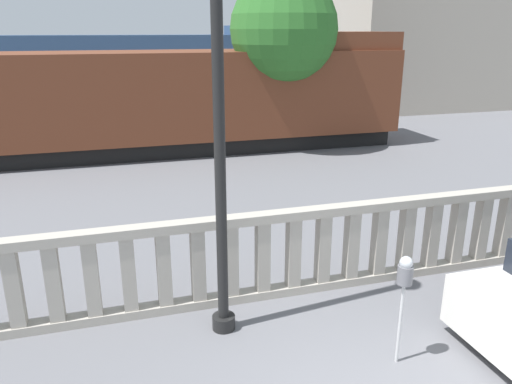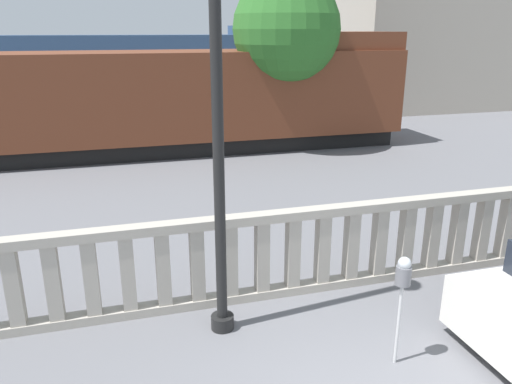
{
  "view_description": "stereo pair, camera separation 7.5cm",
  "coord_description": "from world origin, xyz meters",
  "px_view_note": "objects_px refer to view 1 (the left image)",
  "views": [
    {
      "loc": [
        -2.58,
        -3.28,
        4.03
      ],
      "look_at": [
        -0.31,
        4.39,
        1.42
      ],
      "focal_mm": 35.0,
      "sensor_mm": 36.0,
      "label": 1
    },
    {
      "loc": [
        -2.51,
        -3.31,
        4.03
      ],
      "look_at": [
        -0.31,
        4.39,
        1.42
      ],
      "focal_mm": 35.0,
      "sensor_mm": 36.0,
      "label": 2
    }
  ],
  "objects_px": {
    "parking_meter": "(405,278)",
    "train_far": "(119,63)",
    "lamppost": "(218,71)",
    "train_near": "(97,103)",
    "tree_left": "(284,30)"
  },
  "relations": [
    {
      "from": "lamppost",
      "to": "train_far",
      "type": "distance_m",
      "value": 29.28
    },
    {
      "from": "train_far",
      "to": "tree_left",
      "type": "height_order",
      "value": "tree_left"
    },
    {
      "from": "parking_meter",
      "to": "train_near",
      "type": "height_order",
      "value": "train_near"
    },
    {
      "from": "lamppost",
      "to": "parking_meter",
      "type": "relative_size",
      "value": 4.17
    },
    {
      "from": "lamppost",
      "to": "parking_meter",
      "type": "xyz_separation_m",
      "value": [
        1.95,
        -1.35,
        -2.37
      ]
    },
    {
      "from": "parking_meter",
      "to": "train_near",
      "type": "distance_m",
      "value": 12.86
    },
    {
      "from": "tree_left",
      "to": "lamppost",
      "type": "bearing_deg",
      "value": -113.53
    },
    {
      "from": "train_near",
      "to": "tree_left",
      "type": "xyz_separation_m",
      "value": [
        6.11,
        -0.75,
        2.25
      ]
    },
    {
      "from": "parking_meter",
      "to": "train_far",
      "type": "relative_size",
      "value": 0.07
    },
    {
      "from": "train_near",
      "to": "train_far",
      "type": "distance_m",
      "value": 18.29
    },
    {
      "from": "train_far",
      "to": "parking_meter",
      "type": "bearing_deg",
      "value": -85.73
    },
    {
      "from": "lamppost",
      "to": "train_near",
      "type": "distance_m",
      "value": 11.26
    },
    {
      "from": "lamppost",
      "to": "train_far",
      "type": "bearing_deg",
      "value": 90.66
    },
    {
      "from": "train_near",
      "to": "train_far",
      "type": "height_order",
      "value": "train_far"
    },
    {
      "from": "lamppost",
      "to": "tree_left",
      "type": "distance_m",
      "value": 11.18
    }
  ]
}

